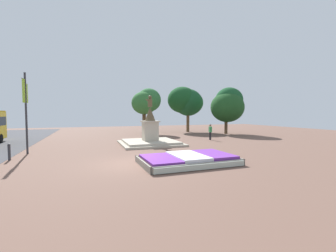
{
  "coord_description": "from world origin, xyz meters",
  "views": [
    {
      "loc": [
        -2.52,
        -13.17,
        3.01
      ],
      "look_at": [
        3.41,
        3.41,
        2.0
      ],
      "focal_mm": 24.0,
      "sensor_mm": 36.0,
      "label": 1
    }
  ],
  "objects_px": {
    "flower_planter": "(189,160)",
    "kerb_bollard_north": "(9,152)",
    "pedestrian_with_handbag": "(210,131)",
    "statue_monument": "(150,137)",
    "banner_pole": "(26,109)"
  },
  "relations": [
    {
      "from": "statue_monument",
      "to": "kerb_bollard_north",
      "type": "xyz_separation_m",
      "value": [
        -10.42,
        -4.21,
        -0.18
      ]
    },
    {
      "from": "kerb_bollard_north",
      "to": "statue_monument",
      "type": "bearing_deg",
      "value": 22.01
    },
    {
      "from": "statue_monument",
      "to": "pedestrian_with_handbag",
      "type": "bearing_deg",
      "value": 8.41
    },
    {
      "from": "flower_planter",
      "to": "kerb_bollard_north",
      "type": "distance_m",
      "value": 11.42
    },
    {
      "from": "banner_pole",
      "to": "kerb_bollard_north",
      "type": "relative_size",
      "value": 5.58
    },
    {
      "from": "flower_planter",
      "to": "kerb_bollard_north",
      "type": "xyz_separation_m",
      "value": [
        -10.41,
        4.69,
        0.32
      ]
    },
    {
      "from": "flower_planter",
      "to": "statue_monument",
      "type": "height_order",
      "value": "statue_monument"
    },
    {
      "from": "pedestrian_with_handbag",
      "to": "statue_monument",
      "type": "bearing_deg",
      "value": -171.59
    },
    {
      "from": "banner_pole",
      "to": "kerb_bollard_north",
      "type": "height_order",
      "value": "banner_pole"
    },
    {
      "from": "statue_monument",
      "to": "banner_pole",
      "type": "relative_size",
      "value": 0.95
    },
    {
      "from": "banner_pole",
      "to": "pedestrian_with_handbag",
      "type": "distance_m",
      "value": 17.59
    },
    {
      "from": "flower_planter",
      "to": "pedestrian_with_handbag",
      "type": "relative_size",
      "value": 3.22
    },
    {
      "from": "statue_monument",
      "to": "banner_pole",
      "type": "bearing_deg",
      "value": -168.44
    },
    {
      "from": "pedestrian_with_handbag",
      "to": "kerb_bollard_north",
      "type": "xyz_separation_m",
      "value": [
        -17.68,
        -5.29,
        -0.47
      ]
    },
    {
      "from": "flower_planter",
      "to": "statue_monument",
      "type": "bearing_deg",
      "value": 89.92
    }
  ]
}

